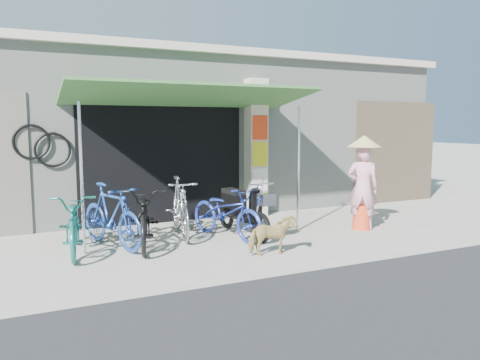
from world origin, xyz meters
name	(u,v)px	position (x,y,z in m)	size (l,w,h in m)	color
ground	(276,244)	(0.00, 0.00, 0.00)	(80.00, 80.00, 0.00)	#ADA89C
bicycle_shop	(181,132)	(0.00, 5.09, 1.83)	(12.30, 5.30, 3.66)	#A3A8A0
shop_pillar	(255,148)	(0.85, 2.45, 1.50)	(0.42, 0.44, 3.00)	beige
awning	(191,97)	(-0.90, 1.63, 2.51)	(4.60, 1.88, 2.72)	#33652D
neighbour_right	(395,152)	(5.00, 2.59, 1.30)	(2.60, 0.06, 2.60)	brown
bike_teal	(75,223)	(-3.12, 0.87, 0.49)	(0.65, 1.86, 0.98)	#17695F
bike_blue	(111,216)	(-2.54, 0.98, 0.53)	(0.50, 1.76, 1.06)	navy
bike_black	(145,216)	(-2.02, 0.80, 0.51)	(0.68, 1.94, 1.02)	black
bike_silver	(180,207)	(-1.28, 1.25, 0.54)	(0.50, 1.79, 1.07)	#A7A7AB
bike_navy	(227,212)	(-0.57, 0.77, 0.47)	(0.62, 1.79, 0.94)	#21369A
street_dog	(272,236)	(-0.38, -0.56, 0.31)	(0.33, 0.73, 0.62)	#95774F
moped	(242,210)	(-0.22, 0.90, 0.47)	(0.52, 1.81, 1.02)	black
nun	(363,183)	(2.10, 0.34, 0.89)	(0.70, 0.69, 1.81)	pink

